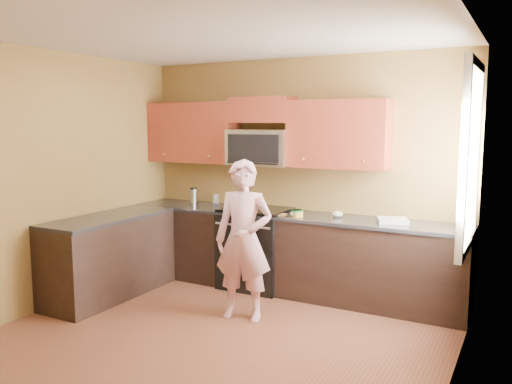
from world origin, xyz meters
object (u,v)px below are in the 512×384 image
Objects in this scene: butter_tub at (297,217)px; travel_mug at (194,202)px; frying_pan at (241,211)px; stove at (256,248)px; microwave at (261,165)px; woman at (244,240)px.

travel_mug reaches higher than butter_tub.
frying_pan is 2.18× the size of travel_mug.
travel_mug is (-1.61, 0.31, 0.00)m from butter_tub.
butter_tub reaches higher than stove.
stove is at bearing 167.87° from butter_tub.
frying_pan is at bearing -106.17° from stove.
frying_pan reaches higher than butter_tub.
microwave is 1.31m from woman.
butter_tub is (0.59, -0.25, -0.53)m from microwave.
woman is (0.37, -0.95, 0.32)m from stove.
butter_tub is (0.22, 0.83, 0.12)m from woman.
frying_pan is at bearing -170.89° from butter_tub.
woman is at bearing -51.99° from frying_pan.
woman is at bearing -104.61° from butter_tub.
stove is 4.90× the size of travel_mug.
frying_pan is 3.22× the size of butter_tub.
stove is 1.07m from woman.
butter_tub is (0.65, 0.10, -0.03)m from frying_pan.
butter_tub is at bearing 65.36° from woman.
stove is at bearing 80.66° from frying_pan.
microwave is at bearing 90.00° from stove.
woman is 12.14× the size of butter_tub.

